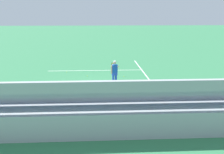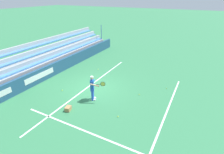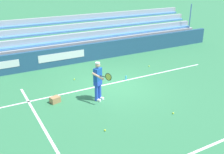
% 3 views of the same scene
% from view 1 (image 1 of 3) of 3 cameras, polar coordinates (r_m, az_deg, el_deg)
% --- Properties ---
extents(ground_plane, '(160.00, 160.00, 0.00)m').
position_cam_1_polar(ground_plane, '(17.67, -3.78, -2.48)').
color(ground_plane, '#337A4C').
extents(court_baseline_white, '(12.00, 0.10, 0.01)m').
position_cam_1_polar(court_baseline_white, '(17.19, -3.79, -2.95)').
color(court_baseline_white, white).
rests_on(court_baseline_white, ground).
extents(court_sideline_white, '(0.10, 12.00, 0.01)m').
position_cam_1_polar(court_sideline_white, '(21.88, 7.13, 0.70)').
color(court_sideline_white, white).
rests_on(court_sideline_white, ground).
extents(court_service_line_white, '(8.22, 0.10, 0.01)m').
position_cam_1_polar(court_service_line_white, '(22.99, -3.67, 1.44)').
color(court_service_line_white, white).
rests_on(court_service_line_white, ground).
extents(back_wall_sponsor_board, '(20.85, 0.25, 1.10)m').
position_cam_1_polar(back_wall_sponsor_board, '(13.33, -3.91, -5.59)').
color(back_wall_sponsor_board, navy).
rests_on(back_wall_sponsor_board, ground).
extents(bleacher_stand, '(19.80, 2.40, 2.95)m').
position_cam_1_polar(bleacher_stand, '(11.56, -4.07, -7.82)').
color(bleacher_stand, '#9EA3A8').
rests_on(bleacher_stand, ground).
extents(tennis_player, '(0.56, 1.07, 1.71)m').
position_cam_1_polar(tennis_player, '(18.26, 0.55, 1.00)').
color(tennis_player, blue).
rests_on(tennis_player, ground).
extents(ball_box_cardboard, '(0.46, 0.39, 0.26)m').
position_cam_1_polar(ball_box_cardboard, '(17.99, 6.20, -1.80)').
color(ball_box_cardboard, '#A87F51').
rests_on(ball_box_cardboard, ground).
extents(tennis_ball_on_baseline, '(0.07, 0.07, 0.07)m').
position_cam_1_polar(tennis_ball_on_baseline, '(16.45, -14.94, -4.09)').
color(tennis_ball_on_baseline, '#CCE533').
rests_on(tennis_ball_on_baseline, ground).
extents(tennis_ball_far_right, '(0.07, 0.07, 0.07)m').
position_cam_1_polar(tennis_ball_far_right, '(15.93, 1.46, -4.20)').
color(tennis_ball_far_right, '#CCE533').
rests_on(tennis_ball_far_right, ground).
extents(tennis_ball_stray_back, '(0.07, 0.07, 0.07)m').
position_cam_1_polar(tennis_ball_stray_back, '(22.51, -9.82, 1.06)').
color(tennis_ball_stray_back, '#CCE533').
rests_on(tennis_ball_stray_back, ground).
extents(tennis_ball_near_player, '(0.07, 0.07, 0.07)m').
position_cam_1_polar(tennis_ball_near_player, '(20.91, -5.41, 0.21)').
color(tennis_ball_near_player, '#CCE533').
rests_on(tennis_ball_near_player, ground).
extents(tennis_ball_far_left, '(0.07, 0.07, 0.07)m').
position_cam_1_polar(tennis_ball_far_left, '(20.76, 2.60, 0.15)').
color(tennis_ball_far_left, '#CCE533').
rests_on(tennis_ball_far_left, ground).
extents(water_bottle, '(0.07, 0.07, 0.22)m').
position_cam_1_polar(water_bottle, '(17.16, -6.71, -2.68)').
color(water_bottle, '#33B2E5').
rests_on(water_bottle, ground).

